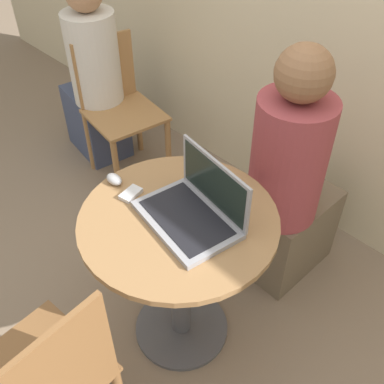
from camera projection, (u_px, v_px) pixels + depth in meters
The scene contains 8 objects.
ground_plane at pixel (182, 328), 2.06m from camera, with size 12.00×12.00×0.00m, color #7F6B56.
round_table at pixel (180, 255), 1.72m from camera, with size 0.72×0.72×0.72m.
laptop at pixel (195, 208), 1.56m from camera, with size 0.40×0.30×0.22m.
cell_phone at pixel (131, 194), 1.67m from camera, with size 0.07×0.09×0.02m.
computer_mouse at pixel (114, 179), 1.72m from camera, with size 0.07×0.05×0.04m.
person_seated at pixel (289, 192), 1.99m from camera, with size 0.31×0.49×1.21m.
chair_background at pixel (119, 109), 2.67m from camera, with size 0.45×0.45×0.83m.
person_background at pixel (95, 86), 2.75m from camera, with size 0.48×0.34×1.16m.
Camera 1 is at (0.84, -0.75, 1.84)m, focal length 42.00 mm.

